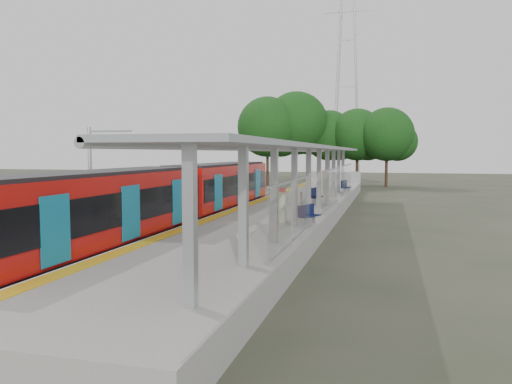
% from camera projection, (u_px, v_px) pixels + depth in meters
% --- Properties ---
extents(ground, '(200.00, 200.00, 0.00)m').
position_uv_depth(ground, '(150.00, 315.00, 13.19)').
color(ground, '#474438').
rests_on(ground, ground).
extents(trackbed, '(3.00, 70.00, 0.24)m').
position_uv_depth(trackbed, '(226.00, 215.00, 33.60)').
color(trackbed, '#59544C').
rests_on(trackbed, ground).
extents(platform, '(6.00, 50.00, 1.00)m').
position_uv_depth(platform, '(292.00, 211.00, 32.42)').
color(platform, gray).
rests_on(platform, ground).
extents(tactile_strip, '(0.60, 50.00, 0.02)m').
position_uv_depth(tactile_strip, '(254.00, 203.00, 33.03)').
color(tactile_strip, gold).
rests_on(tactile_strip, platform).
extents(end_fence, '(6.00, 0.10, 1.20)m').
position_uv_depth(end_fence, '(334.00, 177.00, 56.36)').
color(end_fence, '#9EA0A5').
rests_on(end_fence, platform).
extents(train, '(2.74, 27.60, 3.62)m').
position_uv_depth(train, '(176.00, 197.00, 25.52)').
color(train, black).
rests_on(train, ground).
extents(canopy, '(3.27, 38.00, 3.66)m').
position_uv_depth(canopy, '(308.00, 155.00, 28.04)').
color(canopy, '#9EA0A5').
rests_on(canopy, platform).
extents(pylon, '(8.00, 4.00, 38.00)m').
position_uv_depth(pylon, '(347.00, 64.00, 82.27)').
color(pylon, '#9EA0A5').
rests_on(pylon, ground).
extents(tree_cluster, '(22.09, 11.90, 12.30)m').
position_uv_depth(tree_cluster, '(318.00, 130.00, 64.61)').
color(tree_cluster, '#382316').
rests_on(tree_cluster, ground).
extents(catenary_masts, '(2.08, 48.16, 5.40)m').
position_uv_depth(catenary_masts, '(197.00, 174.00, 32.86)').
color(catenary_masts, '#9EA0A5').
rests_on(catenary_masts, ground).
extents(bench_near, '(0.90, 1.42, 0.93)m').
position_uv_depth(bench_near, '(308.00, 214.00, 22.83)').
color(bench_near, '#0D1443').
rests_on(bench_near, platform).
extents(bench_mid, '(0.73, 1.61, 1.06)m').
position_uv_depth(bench_mid, '(315.00, 195.00, 32.05)').
color(bench_mid, '#0D1443').
rests_on(bench_mid, platform).
extents(bench_far, '(0.76, 1.62, 1.07)m').
position_uv_depth(bench_far, '(345.00, 186.00, 40.78)').
color(bench_far, '#0D1443').
rests_on(bench_far, platform).
extents(info_pillar_near, '(0.37, 0.37, 1.66)m').
position_uv_depth(info_pillar_near, '(282.00, 207.00, 23.68)').
color(info_pillar_near, beige).
rests_on(info_pillar_near, platform).
extents(info_pillar_far, '(0.43, 0.43, 1.89)m').
position_uv_depth(info_pillar_far, '(325.00, 184.00, 40.29)').
color(info_pillar_far, beige).
rests_on(info_pillar_far, platform).
extents(litter_bin, '(0.44, 0.44, 0.83)m').
position_uv_depth(litter_bin, '(303.00, 198.00, 31.77)').
color(litter_bin, '#9EA0A5').
rests_on(litter_bin, platform).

